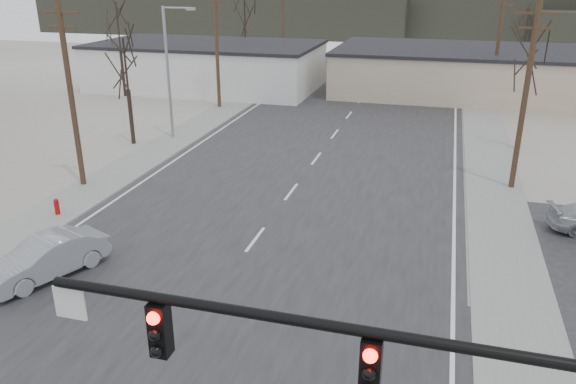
# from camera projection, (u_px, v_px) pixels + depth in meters

# --- Properties ---
(ground) EXTENTS (140.00, 140.00, 0.00)m
(ground) POSITION_uv_depth(u_px,v_px,m) (174.00, 349.00, 17.74)
(ground) COLOR #BABBB6
(ground) RESTS_ON ground
(main_road) EXTENTS (18.00, 110.00, 0.05)m
(main_road) POSITION_uv_depth(u_px,v_px,m) (296.00, 186.00, 31.17)
(main_road) COLOR #242426
(main_road) RESTS_ON ground
(cross_road) EXTENTS (90.00, 10.00, 0.04)m
(cross_road) POSITION_uv_depth(u_px,v_px,m) (174.00, 348.00, 17.73)
(cross_road) COLOR #242426
(cross_road) RESTS_ON ground
(sidewalk_left) EXTENTS (3.00, 90.00, 0.06)m
(sidewalk_left) POSITION_uv_depth(u_px,v_px,m) (165.00, 146.00, 38.31)
(sidewalk_left) COLOR gray
(sidewalk_left) RESTS_ON ground
(sidewalk_right) EXTENTS (3.00, 90.00, 0.06)m
(sidewalk_right) POSITION_uv_depth(u_px,v_px,m) (492.00, 174.00, 32.97)
(sidewalk_right) COLOR gray
(sidewalk_right) RESTS_ON ground
(fire_hydrant) EXTENTS (0.24, 0.24, 0.87)m
(fire_hydrant) POSITION_uv_depth(u_px,v_px,m) (57.00, 207.00, 27.31)
(fire_hydrant) COLOR #A50C0C
(fire_hydrant) RESTS_ON ground
(building_left_far) EXTENTS (22.30, 12.30, 4.50)m
(building_left_far) POSITION_uv_depth(u_px,v_px,m) (207.00, 65.00, 56.77)
(building_left_far) COLOR silver
(building_left_far) RESTS_ON ground
(building_right_far) EXTENTS (26.30, 14.30, 4.30)m
(building_right_far) POSITION_uv_depth(u_px,v_px,m) (474.00, 72.00, 53.83)
(building_right_far) COLOR #C6AE97
(building_right_far) RESTS_ON ground
(upole_left_b) EXTENTS (2.20, 0.30, 10.00)m
(upole_left_b) POSITION_uv_depth(u_px,v_px,m) (71.00, 92.00, 29.47)
(upole_left_b) COLOR #493222
(upole_left_b) RESTS_ON ground
(upole_left_c) EXTENTS (2.20, 0.30, 10.00)m
(upole_left_c) POSITION_uv_depth(u_px,v_px,m) (217.00, 46.00, 47.38)
(upole_left_c) COLOR #493222
(upole_left_c) RESTS_ON ground
(upole_left_d) EXTENTS (2.20, 0.30, 10.00)m
(upole_left_d) POSITION_uv_depth(u_px,v_px,m) (283.00, 26.00, 65.29)
(upole_left_d) COLOR #493222
(upole_left_d) RESTS_ON ground
(upole_right_a) EXTENTS (2.20, 0.30, 10.00)m
(upole_right_a) POSITION_uv_depth(u_px,v_px,m) (526.00, 94.00, 29.05)
(upole_right_a) COLOR #493222
(upole_right_a) RESTS_ON ground
(upole_right_b) EXTENTS (2.20, 0.30, 10.00)m
(upole_right_b) POSITION_uv_depth(u_px,v_px,m) (498.00, 44.00, 48.75)
(upole_right_b) COLOR #493222
(upole_right_b) RESTS_ON ground
(streetlight_main) EXTENTS (2.40, 0.25, 9.00)m
(streetlight_main) POSITION_uv_depth(u_px,v_px,m) (170.00, 66.00, 38.30)
(streetlight_main) COLOR gray
(streetlight_main) RESTS_ON ground
(tree_left_near) EXTENTS (3.30, 3.30, 7.35)m
(tree_left_near) POSITION_uv_depth(u_px,v_px,m) (126.00, 67.00, 37.01)
(tree_left_near) COLOR #30241D
(tree_left_near) RESTS_ON ground
(tree_right_mid) EXTENTS (3.74, 3.74, 8.33)m
(tree_right_mid) POSITION_uv_depth(u_px,v_px,m) (530.00, 59.00, 35.70)
(tree_right_mid) COLOR #30241D
(tree_right_mid) RESTS_ON ground
(tree_left_far) EXTENTS (3.96, 3.96, 8.82)m
(tree_left_far) POSITION_uv_depth(u_px,v_px,m) (245.00, 20.00, 60.16)
(tree_left_far) COLOR #30241D
(tree_left_far) RESTS_ON ground
(tree_right_far) EXTENTS (3.52, 3.52, 7.84)m
(tree_right_far) POSITION_uv_depth(u_px,v_px,m) (526.00, 28.00, 58.48)
(tree_right_far) COLOR #30241D
(tree_right_far) RESTS_ON ground
(tree_left_mid) EXTENTS (3.96, 3.96, 8.82)m
(tree_left_mid) POSITION_uv_depth(u_px,v_px,m) (118.00, 28.00, 51.43)
(tree_left_mid) COLOR #30241D
(tree_left_mid) RESTS_ON ground
(hill_left) EXTENTS (70.00, 18.00, 7.00)m
(hill_left) POSITION_uv_depth(u_px,v_px,m) (224.00, 14.00, 107.67)
(hill_left) COLOR #333026
(hill_left) RESTS_ON ground
(hill_center) EXTENTS (80.00, 18.00, 9.00)m
(hill_center) POSITION_uv_depth(u_px,v_px,m) (498.00, 12.00, 98.28)
(hill_center) COLOR #333026
(hill_center) RESTS_ON ground
(sedan_crossing) EXTENTS (3.38, 5.02, 1.56)m
(sedan_crossing) POSITION_uv_depth(u_px,v_px,m) (46.00, 258.00, 21.64)
(sedan_crossing) COLOR gray
(sedan_crossing) RESTS_ON main_road
(car_far_a) EXTENTS (2.63, 5.53, 1.56)m
(car_far_a) POSITION_uv_depth(u_px,v_px,m) (385.00, 69.00, 63.74)
(car_far_a) COLOR black
(car_far_a) RESTS_ON main_road
(car_far_b) EXTENTS (1.78, 3.73, 1.23)m
(car_far_b) POSITION_uv_depth(u_px,v_px,m) (349.00, 75.00, 60.71)
(car_far_b) COLOR black
(car_far_b) RESTS_ON main_road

